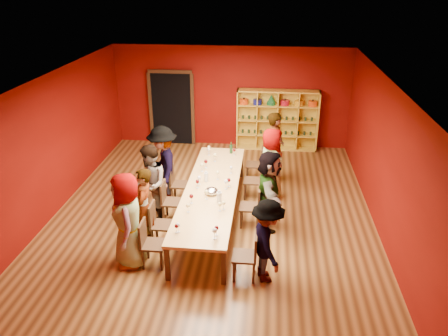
# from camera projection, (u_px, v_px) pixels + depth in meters

# --- Properties ---
(room_shell) EXTENTS (7.10, 9.10, 3.04)m
(room_shell) POSITION_uv_depth(u_px,v_px,m) (211.00, 155.00, 8.97)
(room_shell) COLOR brown
(room_shell) RESTS_ON ground
(tasting_table) EXTENTS (1.10, 4.50, 0.75)m
(tasting_table) POSITION_uv_depth(u_px,v_px,m) (212.00, 189.00, 9.30)
(tasting_table) COLOR tan
(tasting_table) RESTS_ON ground
(doorway) EXTENTS (1.40, 0.17, 2.30)m
(doorway) POSITION_uv_depth(u_px,v_px,m) (172.00, 108.00, 13.31)
(doorway) COLOR black
(doorway) RESTS_ON ground
(shelving_unit) EXTENTS (2.40, 0.40, 1.80)m
(shelving_unit) POSITION_uv_depth(u_px,v_px,m) (277.00, 117.00, 12.96)
(shelving_unit) COLOR gold
(shelving_unit) RESTS_ON ground
(chair_person_left_0) EXTENTS (0.42, 0.42, 0.89)m
(chair_person_left_0) POSITION_uv_depth(u_px,v_px,m) (149.00, 241.00, 7.88)
(chair_person_left_0) COLOR #311E10
(chair_person_left_0) RESTS_ON ground
(person_left_0) EXTENTS (0.73, 0.99, 1.81)m
(person_left_0) POSITION_uv_depth(u_px,v_px,m) (128.00, 221.00, 7.75)
(person_left_0) COLOR silver
(person_left_0) RESTS_ON ground
(chair_person_left_1) EXTENTS (0.42, 0.42, 0.89)m
(chair_person_left_1) POSITION_uv_depth(u_px,v_px,m) (158.00, 222.00, 8.49)
(chair_person_left_1) COLOR #311E10
(chair_person_left_1) RESTS_ON ground
(person_left_1) EXTENTS (0.50, 0.64, 1.60)m
(person_left_1) POSITION_uv_depth(u_px,v_px,m) (144.00, 207.00, 8.39)
(person_left_1) COLOR #131736
(person_left_1) RESTS_ON ground
(chair_person_left_2) EXTENTS (0.42, 0.42, 0.89)m
(chair_person_left_2) POSITION_uv_depth(u_px,v_px,m) (169.00, 199.00, 9.33)
(chair_person_left_2) COLOR #311E10
(chair_person_left_2) RESTS_ON ground
(person_left_2) EXTENTS (0.70, 0.93, 1.70)m
(person_left_2) POSITION_uv_depth(u_px,v_px,m) (151.00, 184.00, 9.22)
(person_left_2) COLOR tan
(person_left_2) RESTS_ON ground
(chair_person_left_3) EXTENTS (0.42, 0.42, 0.89)m
(chair_person_left_3) POSITION_uv_depth(u_px,v_px,m) (177.00, 182.00, 10.09)
(chair_person_left_3) COLOR #311E10
(chair_person_left_3) RESTS_ON ground
(person_left_3) EXTENTS (0.86, 1.28, 1.83)m
(person_left_3) POSITION_uv_depth(u_px,v_px,m) (163.00, 165.00, 9.95)
(person_left_3) COLOR #D28D90
(person_left_3) RESTS_ON ground
(chair_person_right_0) EXTENTS (0.42, 0.42, 0.89)m
(chair_person_right_0) POSITION_uv_depth(u_px,v_px,m) (249.00, 253.00, 7.54)
(chair_person_right_0) COLOR #311E10
(chair_person_right_0) RESTS_ON ground
(person_right_0) EXTENTS (0.67, 1.07, 1.54)m
(person_right_0) POSITION_uv_depth(u_px,v_px,m) (267.00, 241.00, 7.40)
(person_right_0) COLOR pink
(person_right_0) RESTS_ON ground
(chair_person_right_2) EXTENTS (0.42, 0.42, 0.89)m
(chair_person_right_2) POSITION_uv_depth(u_px,v_px,m) (254.00, 204.00, 9.12)
(chair_person_right_2) COLOR #311E10
(chair_person_right_2) RESTS_ON ground
(person_right_2) EXTENTS (0.47, 1.59, 1.71)m
(person_right_2) POSITION_uv_depth(u_px,v_px,m) (269.00, 190.00, 8.94)
(person_right_2) COLOR #454549
(person_right_2) RESTS_ON ground
(chair_person_right_3) EXTENTS (0.42, 0.42, 0.89)m
(chair_person_right_3) POSITION_uv_depth(u_px,v_px,m) (256.00, 178.00, 10.26)
(chair_person_right_3) COLOR #311E10
(chair_person_right_3) RESTS_ON ground
(person_right_3) EXTENTS (0.49, 0.87, 1.74)m
(person_right_3) POSITION_uv_depth(u_px,v_px,m) (271.00, 165.00, 10.07)
(person_right_3) COLOR #5E89C2
(person_right_3) RESTS_ON ground
(chair_person_right_4) EXTENTS (0.42, 0.42, 0.89)m
(chair_person_right_4) POSITION_uv_depth(u_px,v_px,m) (257.00, 162.00, 11.11)
(chair_person_right_4) COLOR #311E10
(chair_person_right_4) RESTS_ON ground
(person_right_4) EXTENTS (0.50, 0.67, 1.84)m
(person_right_4) POSITION_uv_depth(u_px,v_px,m) (275.00, 148.00, 10.89)
(person_right_4) COLOR #141737
(person_right_4) RESTS_ON ground
(wine_glass_0) EXTENTS (0.09, 0.09, 0.22)m
(wine_glass_0) POSITION_uv_depth(u_px,v_px,m) (226.00, 182.00, 9.15)
(wine_glass_0) COLOR silver
(wine_glass_0) RESTS_ON tasting_table
(wine_glass_1) EXTENTS (0.08, 0.08, 0.21)m
(wine_glass_1) POSITION_uv_depth(u_px,v_px,m) (206.00, 162.00, 10.14)
(wine_glass_1) COLOR silver
(wine_glass_1) RESTS_ON tasting_table
(wine_glass_2) EXTENTS (0.08, 0.08, 0.20)m
(wine_glass_2) POSITION_uv_depth(u_px,v_px,m) (199.00, 178.00, 9.34)
(wine_glass_2) COLOR silver
(wine_glass_2) RESTS_ON tasting_table
(wine_glass_3) EXTENTS (0.08, 0.08, 0.20)m
(wine_glass_3) POSITION_uv_depth(u_px,v_px,m) (209.00, 150.00, 10.84)
(wine_glass_3) COLOR silver
(wine_glass_3) RESTS_ON tasting_table
(wine_glass_4) EXTENTS (0.08, 0.08, 0.21)m
(wine_glass_4) POSITION_uv_depth(u_px,v_px,m) (191.00, 197.00, 8.58)
(wine_glass_4) COLOR silver
(wine_glass_4) RESTS_ON tasting_table
(wine_glass_5) EXTENTS (0.08, 0.08, 0.19)m
(wine_glass_5) POSITION_uv_depth(u_px,v_px,m) (188.00, 206.00, 8.27)
(wine_glass_5) COLOR silver
(wine_glass_5) RESTS_ON tasting_table
(wine_glass_6) EXTENTS (0.08, 0.08, 0.19)m
(wine_glass_6) POSITION_uv_depth(u_px,v_px,m) (216.00, 228.00, 7.55)
(wine_glass_6) COLOR silver
(wine_glass_6) RESTS_ON tasting_table
(wine_glass_7) EXTENTS (0.08, 0.08, 0.21)m
(wine_glass_7) POSITION_uv_depth(u_px,v_px,m) (206.00, 192.00, 8.74)
(wine_glass_7) COLOR silver
(wine_glass_7) RESTS_ON tasting_table
(wine_glass_8) EXTENTS (0.09, 0.09, 0.21)m
(wine_glass_8) POSITION_uv_depth(u_px,v_px,m) (215.00, 231.00, 7.44)
(wine_glass_8) COLOR silver
(wine_glass_8) RESTS_ON tasting_table
(wine_glass_9) EXTENTS (0.07, 0.07, 0.18)m
(wine_glass_9) POSITION_uv_depth(u_px,v_px,m) (231.00, 168.00, 9.87)
(wine_glass_9) COLOR silver
(wine_glass_9) RESTS_ON tasting_table
(wine_glass_10) EXTENTS (0.07, 0.07, 0.19)m
(wine_glass_10) POSITION_uv_depth(u_px,v_px,m) (224.00, 203.00, 8.36)
(wine_glass_10) COLOR silver
(wine_glass_10) RESTS_ON tasting_table
(wine_glass_11) EXTENTS (0.07, 0.07, 0.18)m
(wine_glass_11) POSITION_uv_depth(u_px,v_px,m) (177.00, 226.00, 7.62)
(wine_glass_11) COLOR silver
(wine_glass_11) RESTS_ON tasting_table
(wine_glass_12) EXTENTS (0.08, 0.08, 0.20)m
(wine_glass_12) POSITION_uv_depth(u_px,v_px,m) (229.00, 181.00, 9.24)
(wine_glass_12) COLOR silver
(wine_glass_12) RESTS_ON tasting_table
(wine_glass_13) EXTENTS (0.08, 0.08, 0.19)m
(wine_glass_13) POSITION_uv_depth(u_px,v_px,m) (220.00, 205.00, 8.31)
(wine_glass_13) COLOR silver
(wine_glass_13) RESTS_ON tasting_table
(wine_glass_14) EXTENTS (0.07, 0.07, 0.18)m
(wine_glass_14) POSITION_uv_depth(u_px,v_px,m) (234.00, 150.00, 10.84)
(wine_glass_14) COLOR silver
(wine_glass_14) RESTS_ON tasting_table
(wine_glass_15) EXTENTS (0.08, 0.08, 0.19)m
(wine_glass_15) POSITION_uv_depth(u_px,v_px,m) (178.00, 225.00, 7.63)
(wine_glass_15) COLOR silver
(wine_glass_15) RESTS_ON tasting_table
(wine_glass_16) EXTENTS (0.09, 0.09, 0.22)m
(wine_glass_16) POSITION_uv_depth(u_px,v_px,m) (202.00, 165.00, 9.95)
(wine_glass_16) COLOR silver
(wine_glass_16) RESTS_ON tasting_table
(wine_glass_17) EXTENTS (0.07, 0.07, 0.18)m
(wine_glass_17) POSITION_uv_depth(u_px,v_px,m) (209.00, 148.00, 11.00)
(wine_glass_17) COLOR silver
(wine_glass_17) RESTS_ON tasting_table
(wine_glass_18) EXTENTS (0.09, 0.09, 0.22)m
(wine_glass_18) POSITION_uv_depth(u_px,v_px,m) (215.00, 155.00, 10.46)
(wine_glass_18) COLOR silver
(wine_glass_18) RESTS_ON tasting_table
(wine_glass_19) EXTENTS (0.09, 0.09, 0.21)m
(wine_glass_19) POSITION_uv_depth(u_px,v_px,m) (218.00, 173.00, 9.57)
(wine_glass_19) COLOR silver
(wine_glass_19) RESTS_ON tasting_table
(wine_glass_20) EXTENTS (0.08, 0.08, 0.19)m
(wine_glass_20) POSITION_uv_depth(u_px,v_px,m) (197.00, 182.00, 9.20)
(wine_glass_20) COLOR silver
(wine_glass_20) RESTS_ON tasting_table
(spittoon_bowl) EXTENTS (0.28, 0.28, 0.16)m
(spittoon_bowl) POSITION_uv_depth(u_px,v_px,m) (212.00, 191.00, 8.97)
(spittoon_bowl) COLOR silver
(spittoon_bowl) RESTS_ON tasting_table
(carafe_a) EXTENTS (0.12, 0.12, 0.24)m
(carafe_a) POSITION_uv_depth(u_px,v_px,m) (206.00, 177.00, 9.50)
(carafe_a) COLOR silver
(carafe_a) RESTS_ON tasting_table
(carafe_b) EXTENTS (0.12, 0.12, 0.26)m
(carafe_b) POSITION_uv_depth(u_px,v_px,m) (219.00, 197.00, 8.64)
(carafe_b) COLOR silver
(carafe_b) RESTS_ON tasting_table
(wine_bottle) EXTENTS (0.09, 0.09, 0.30)m
(wine_bottle) POSITION_uv_depth(u_px,v_px,m) (231.00, 149.00, 10.96)
(wine_bottle) COLOR #133619
(wine_bottle) RESTS_ON tasting_table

